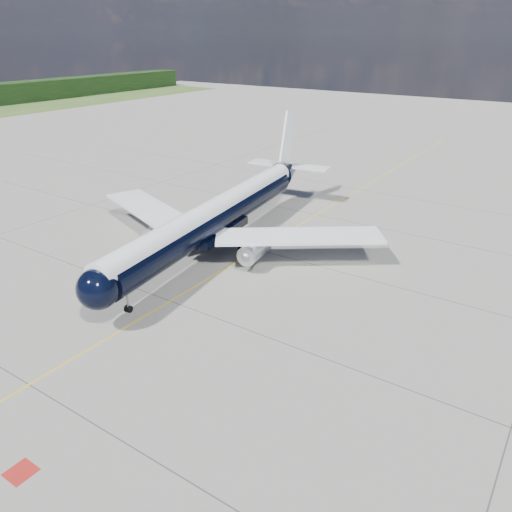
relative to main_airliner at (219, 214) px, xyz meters
The scene contains 4 objects.
ground 9.03m from the main_airliner, 58.88° to the left, with size 320.00×320.00×0.00m, color gray.
taxiway_centerline 6.16m from the main_airliner, 24.11° to the left, with size 0.16×160.00×0.01m, color #EBB70C.
red_marking 35.15m from the main_airliner, 71.74° to the right, with size 1.60×1.60×0.01m, color maroon.
main_airliner is the anchor object (origin of this frame).
Camera 1 is at (30.23, -20.05, 23.51)m, focal length 35.00 mm.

